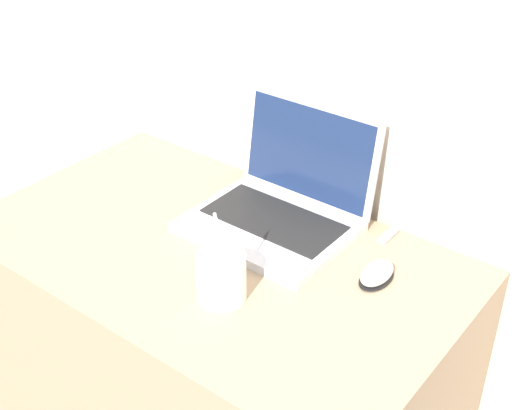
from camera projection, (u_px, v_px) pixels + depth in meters
desk at (217, 381)px, 1.63m from camera, size 1.01×0.59×0.74m
laptop at (282, 202)px, 1.50m from camera, size 0.33×0.30×0.24m
drink_cup at (221, 276)px, 1.28m from camera, size 0.09×0.09×0.20m
computer_mouse at (377, 274)px, 1.35m from camera, size 0.06×0.09×0.03m
usb_stick at (388, 236)px, 1.47m from camera, size 0.02×0.06×0.01m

